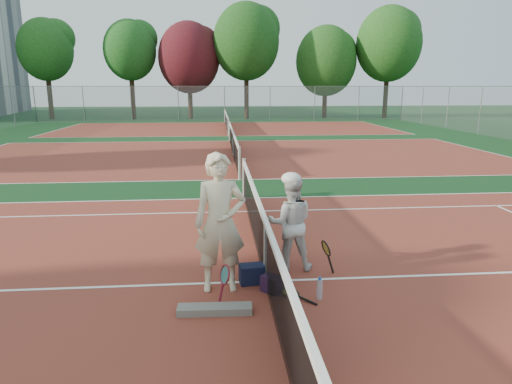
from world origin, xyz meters
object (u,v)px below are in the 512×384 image
(net_main, at_px, (265,251))
(racket_red, at_px, (225,286))
(racket_spare, at_px, (290,294))
(water_bottle, at_px, (320,289))
(sports_bag_navy, at_px, (252,274))
(player_b, at_px, (290,223))
(sports_bag_purple, at_px, (272,284))
(racket_black_held, at_px, (326,258))
(player_a, at_px, (220,223))

(net_main, height_order, racket_red, net_main)
(racket_spare, distance_m, water_bottle, 0.44)
(sports_bag_navy, distance_m, water_bottle, 1.12)
(net_main, bearing_deg, sports_bag_navy, -170.83)
(player_b, relative_size, racket_red, 2.68)
(racket_red, xyz_separation_m, sports_bag_purple, (0.71, 0.38, -0.17))
(racket_black_held, relative_size, sports_bag_purple, 1.89)
(player_b, xyz_separation_m, water_bottle, (0.25, -1.17, -0.64))
(water_bottle, bearing_deg, racket_spare, 161.92)
(player_b, xyz_separation_m, racket_black_held, (0.53, -0.31, -0.50))
(player_b, relative_size, racket_spare, 2.63)
(racket_red, xyz_separation_m, water_bottle, (1.35, 0.08, -0.15))
(player_a, height_order, player_b, player_a)
(player_a, bearing_deg, player_b, 28.80)
(sports_bag_purple, bearing_deg, racket_black_held, 31.10)
(water_bottle, bearing_deg, player_a, 161.49)
(net_main, bearing_deg, player_a, -163.96)
(sports_bag_navy, relative_size, sports_bag_purple, 1.23)
(net_main, relative_size, racket_red, 18.59)
(player_b, bearing_deg, sports_bag_purple, 69.74)
(net_main, relative_size, sports_bag_navy, 29.28)
(racket_red, distance_m, sports_bag_navy, 0.85)
(player_a, relative_size, player_b, 1.31)
(player_b, height_order, racket_spare, player_b)
(racket_spare, relative_size, sports_bag_navy, 1.60)
(net_main, bearing_deg, racket_red, -130.47)
(racket_red, distance_m, racket_black_held, 1.89)
(player_a, relative_size, sports_bag_purple, 6.79)
(net_main, bearing_deg, player_b, 47.06)
(racket_red, relative_size, racket_black_held, 1.02)
(racket_black_held, xyz_separation_m, racket_spare, (-0.69, -0.73, -0.25))
(sports_bag_navy, height_order, water_bottle, water_bottle)
(player_a, distance_m, sports_bag_navy, 1.02)
(racket_red, xyz_separation_m, sports_bag_navy, (0.43, 0.72, -0.15))
(player_b, relative_size, water_bottle, 5.27)
(racket_red, bearing_deg, player_a, 67.90)
(net_main, height_order, sports_bag_navy, net_main)
(net_main, xyz_separation_m, player_a, (-0.69, -0.20, 0.53))
(player_a, bearing_deg, racket_black_held, 10.58)
(player_a, relative_size, racket_black_held, 3.59)
(net_main, bearing_deg, racket_black_held, 10.73)
(net_main, height_order, sports_bag_purple, net_main)
(player_b, height_order, sports_bag_purple, player_b)
(racket_spare, bearing_deg, racket_red, 58.20)
(player_a, relative_size, racket_red, 3.51)
(net_main, distance_m, player_a, 0.89)
(racket_black_held, xyz_separation_m, sports_bag_navy, (-1.22, -0.22, -0.14))
(racket_red, xyz_separation_m, racket_spare, (0.95, 0.22, -0.26))
(player_a, xyz_separation_m, racket_red, (0.05, -0.55, -0.74))
(racket_black_held, bearing_deg, net_main, -5.15)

